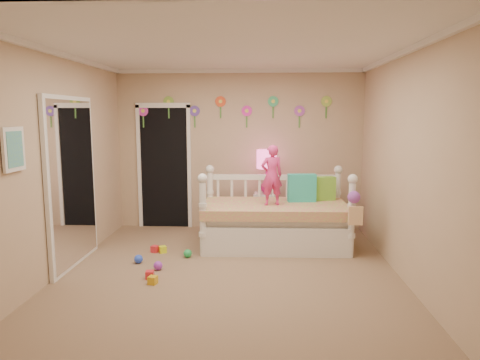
# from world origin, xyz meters

# --- Properties ---
(floor) EXTENTS (4.00, 4.50, 0.01)m
(floor) POSITION_xyz_m (0.00, 0.00, 0.00)
(floor) COLOR #7F684C
(floor) RESTS_ON ground
(ceiling) EXTENTS (4.00, 4.50, 0.01)m
(ceiling) POSITION_xyz_m (0.00, 0.00, 2.60)
(ceiling) COLOR white
(ceiling) RESTS_ON floor
(back_wall) EXTENTS (4.00, 0.01, 2.60)m
(back_wall) POSITION_xyz_m (0.00, 2.25, 1.30)
(back_wall) COLOR tan
(back_wall) RESTS_ON floor
(left_wall) EXTENTS (0.01, 4.50, 2.60)m
(left_wall) POSITION_xyz_m (-2.00, 0.00, 1.30)
(left_wall) COLOR tan
(left_wall) RESTS_ON floor
(right_wall) EXTENTS (0.01, 4.50, 2.60)m
(right_wall) POSITION_xyz_m (2.00, 0.00, 1.30)
(right_wall) COLOR tan
(right_wall) RESTS_ON floor
(crown_molding) EXTENTS (4.00, 4.50, 0.06)m
(crown_molding) POSITION_xyz_m (0.00, 0.00, 2.57)
(crown_molding) COLOR white
(crown_molding) RESTS_ON ceiling
(daybed) EXTENTS (2.10, 1.16, 1.12)m
(daybed) POSITION_xyz_m (0.57, 1.22, 0.56)
(daybed) COLOR white
(daybed) RESTS_ON floor
(pillow_turquoise) EXTENTS (0.42, 0.18, 0.40)m
(pillow_turquoise) POSITION_xyz_m (0.96, 1.38, 0.83)
(pillow_turquoise) COLOR #22A9AC
(pillow_turquoise) RESTS_ON daybed
(pillow_lime) EXTENTS (0.39, 0.22, 0.35)m
(pillow_lime) POSITION_xyz_m (1.27, 1.50, 0.80)
(pillow_lime) COLOR #77C13B
(pillow_lime) RESTS_ON daybed
(child) EXTENTS (0.35, 0.27, 0.84)m
(child) POSITION_xyz_m (0.51, 1.11, 1.05)
(child) COLOR #EF3688
(child) RESTS_ON daybed
(nightstand) EXTENTS (0.40, 0.32, 0.64)m
(nightstand) POSITION_xyz_m (0.45, 1.94, 0.32)
(nightstand) COLOR white
(nightstand) RESTS_ON floor
(table_lamp) EXTENTS (0.31, 0.31, 0.69)m
(table_lamp) POSITION_xyz_m (0.45, 1.94, 1.10)
(table_lamp) COLOR #D01B7D
(table_lamp) RESTS_ON nightstand
(closet_doorway) EXTENTS (0.90, 0.04, 2.07)m
(closet_doorway) POSITION_xyz_m (-1.25, 2.23, 1.03)
(closet_doorway) COLOR black
(closet_doorway) RESTS_ON back_wall
(flower_decals) EXTENTS (3.40, 0.02, 0.50)m
(flower_decals) POSITION_xyz_m (-0.09, 2.24, 1.94)
(flower_decals) COLOR #B2668C
(flower_decals) RESTS_ON back_wall
(mirror_closet) EXTENTS (0.07, 1.30, 2.10)m
(mirror_closet) POSITION_xyz_m (-1.96, 0.30, 1.05)
(mirror_closet) COLOR white
(mirror_closet) RESTS_ON left_wall
(wall_picture) EXTENTS (0.05, 0.34, 0.42)m
(wall_picture) POSITION_xyz_m (-1.97, -0.90, 1.55)
(wall_picture) COLOR white
(wall_picture) RESTS_ON left_wall
(hanging_bag) EXTENTS (0.20, 0.16, 0.36)m
(hanging_bag) POSITION_xyz_m (1.55, 0.62, 0.68)
(hanging_bag) COLOR beige
(hanging_bag) RESTS_ON daybed
(toy_scatter) EXTENTS (1.12, 1.47, 0.11)m
(toy_scatter) POSITION_xyz_m (-0.94, 0.19, 0.06)
(toy_scatter) COLOR #996666
(toy_scatter) RESTS_ON floor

